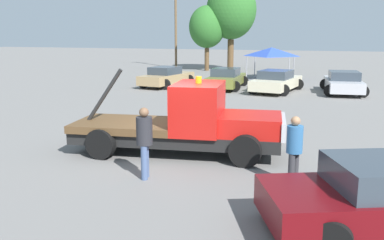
% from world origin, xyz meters
% --- Properties ---
extents(ground_plane, '(160.00, 160.00, 0.00)m').
position_xyz_m(ground_plane, '(0.00, 0.00, 0.00)').
color(ground_plane, slate).
extents(tow_truck, '(6.45, 2.92, 2.51)m').
position_xyz_m(tow_truck, '(0.37, 0.06, 0.92)').
color(tow_truck, black).
rests_on(tow_truck, ground).
extents(person_near_truck, '(0.37, 0.37, 1.68)m').
position_xyz_m(person_near_truck, '(3.62, -1.70, 0.97)').
color(person_near_truck, '#38383D').
rests_on(person_near_truck, ground).
extents(person_at_hood, '(0.40, 0.40, 1.79)m').
position_xyz_m(person_at_hood, '(0.10, -2.37, 1.03)').
color(person_at_hood, '#475B84').
rests_on(person_at_hood, ground).
extents(parked_car_tan, '(2.79, 4.94, 1.34)m').
position_xyz_m(parked_car_tan, '(-6.65, 15.10, 0.65)').
color(parked_car_tan, tan).
rests_on(parked_car_tan, ground).
extents(parked_car_olive, '(2.57, 4.84, 1.34)m').
position_xyz_m(parked_car_olive, '(-2.55, 15.35, 0.65)').
color(parked_car_olive, olive).
rests_on(parked_car_olive, ground).
extents(parked_car_cream, '(3.00, 5.10, 1.34)m').
position_xyz_m(parked_car_cream, '(0.77, 14.77, 0.65)').
color(parked_car_cream, beige).
rests_on(parked_car_cream, ground).
extents(parked_car_silver, '(2.83, 4.91, 1.34)m').
position_xyz_m(parked_car_silver, '(4.64, 15.43, 0.65)').
color(parked_car_silver, '#B7B7BC').
rests_on(parked_car_silver, ground).
extents(canopy_tent_blue, '(3.28, 3.28, 2.44)m').
position_xyz_m(canopy_tent_blue, '(-0.82, 22.52, 2.10)').
color(canopy_tent_blue, '#9E9EA3').
rests_on(canopy_tent_blue, ground).
extents(tree_left, '(4.72, 4.72, 8.42)m').
position_xyz_m(tree_left, '(-5.76, 28.97, 5.65)').
color(tree_left, brown).
rests_on(tree_left, ground).
extents(tree_center, '(3.42, 3.42, 6.11)m').
position_xyz_m(tree_center, '(-7.81, 27.88, 4.10)').
color(tree_center, brown).
rests_on(tree_center, ground).
extents(utility_pole, '(2.20, 0.24, 9.79)m').
position_xyz_m(utility_pole, '(-11.77, 29.86, 5.16)').
color(utility_pole, brown).
rests_on(utility_pole, ground).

